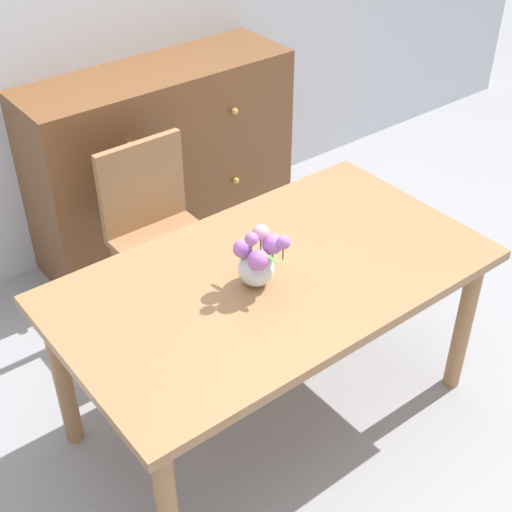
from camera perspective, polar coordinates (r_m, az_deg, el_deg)
The scene contains 5 objects.
ground_plane at distance 3.12m, azimuth 1.16°, elevation -11.99°, with size 12.00×12.00×0.00m, color #939399.
dining_table at distance 2.67m, azimuth 1.33°, elevation -2.84°, with size 1.60×0.90×0.73m.
chair_far at distance 3.27m, azimuth -7.80°, elevation 2.32°, with size 0.42×0.42×0.90m.
dresser at distance 3.83m, azimuth -7.38°, elevation 7.49°, with size 1.40×0.47×1.00m.
flower_vase at distance 2.50m, azimuth 0.16°, elevation -0.30°, with size 0.17×0.21×0.24m.
Camera 1 is at (-1.33, -1.60, 2.32)m, focal length 50.44 mm.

